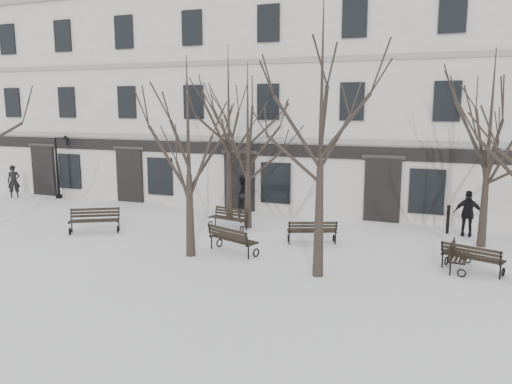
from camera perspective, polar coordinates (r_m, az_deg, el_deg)
The scene contains 19 objects.
ground at distance 16.86m, azimuth -1.29°, elevation -8.15°, with size 100.00×100.00×0.00m, color white.
building at distance 28.46m, azimuth 8.70°, elevation 10.32°, with size 40.40×10.20×11.40m.
tree_1 at distance 17.10m, azimuth -7.77°, elevation 6.63°, with size 4.79×4.79×6.84m.
tree_2 at distance 14.92m, azimuth 7.49°, elevation 9.49°, with size 5.75×5.75×8.21m.
tree_4 at distance 23.02m, azimuth -3.16°, elevation 9.17°, with size 5.54×5.54×7.92m.
tree_5 at distance 21.06m, azimuth -0.95°, elevation 7.55°, with size 4.90×4.90×7.00m.
tree_6 at distance 19.99m, azimuth 25.21°, elevation 6.95°, with size 5.07×5.07×7.24m.
bench_0 at distance 21.77m, azimuth -17.96°, elevation -3.02°, with size 2.07×1.60×1.01m.
bench_1 at distance 17.82m, azimuth -2.78°, elevation -5.36°, with size 2.07×1.38×0.99m.
bench_2 at distance 17.22m, azimuth 23.47°, elevation -6.84°, with size 1.94×1.23×0.93m.
bench_3 at distance 21.42m, azimuth -3.10°, elevation -2.93°, with size 1.85×1.01×0.89m.
bench_4 at distance 19.15m, azimuth 6.42°, elevation -4.43°, with size 1.95×1.30×0.94m.
bench_5 at distance 17.43m, azimuth 22.04°, elevation -6.70°, with size 0.82×1.74×0.85m.
lamp_post at distance 30.25m, azimuth -21.47°, elevation 3.20°, with size 1.13×0.42×3.60m.
bollard_a at distance 23.45m, azimuth -1.91°, elevation -1.63°, with size 0.13×0.13×1.04m.
bollard_b at distance 22.00m, azimuth 21.10°, elevation -2.81°, with size 0.15×0.15×1.21m.
pedestrian_a at distance 31.93m, azimuth -25.83°, elevation -0.57°, with size 0.68×0.45×1.87m, color black.
pedestrian_b at distance 25.02m, azimuth -1.61°, elevation -2.20°, with size 0.89×0.69×1.82m, color black.
pedestrian_c at distance 21.93m, azimuth 22.91°, elevation -4.70°, with size 1.10×0.46×1.88m, color black.
Camera 1 is at (6.05, -14.85, 5.19)m, focal length 35.00 mm.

